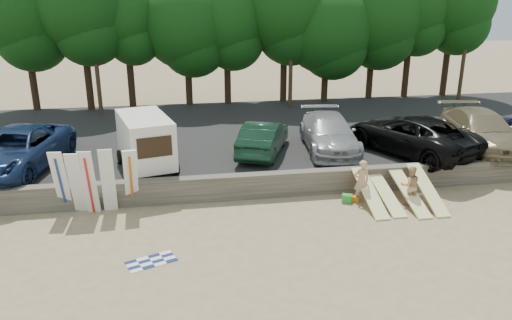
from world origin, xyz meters
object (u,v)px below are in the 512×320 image
at_px(box_trailer, 145,140).
at_px(beachgoer_a, 361,181).
at_px(car_1, 263,138).
at_px(car_3, 411,134).
at_px(beachgoer_b, 410,185).
at_px(car_2, 329,133).
at_px(car_4, 481,131).
at_px(car_0, 15,151).
at_px(cooler, 347,198).

xyz_separation_m(box_trailer, beachgoer_a, (8.35, -3.29, -1.13)).
bearing_deg(car_1, beachgoer_a, 146.34).
distance_m(car_1, car_3, 6.87).
bearing_deg(beachgoer_b, beachgoer_a, -8.19).
distance_m(car_2, car_4, 7.27).
height_order(car_4, beachgoer_b, car_4).
relative_size(car_0, car_4, 1.05).
distance_m(beachgoer_b, cooler, 2.47).
relative_size(car_3, beachgoer_b, 4.10).
height_order(car_3, beachgoer_a, car_3).
height_order(car_1, car_2, car_2).
relative_size(beachgoer_a, beachgoer_b, 1.10).
relative_size(car_4, beachgoer_a, 3.54).
relative_size(box_trailer, beachgoer_a, 2.29).
xyz_separation_m(car_1, cooler, (2.55, -4.52, -1.30)).
distance_m(car_0, car_2, 13.84).
distance_m(car_3, beachgoer_b, 4.58).
bearing_deg(beachgoer_a, beachgoer_b, 163.14).
bearing_deg(car_1, car_3, -166.49).
distance_m(box_trailer, car_3, 12.06).
height_order(car_1, cooler, car_1).
bearing_deg(car_0, beachgoer_a, -3.61).
xyz_separation_m(car_3, cooler, (-4.24, -3.51, -1.43)).
xyz_separation_m(car_0, car_3, (17.42, -0.40, 0.00)).
height_order(car_0, beachgoer_a, car_0).
height_order(car_4, cooler, car_4).
bearing_deg(beachgoer_a, car_3, -135.93).
xyz_separation_m(car_0, cooler, (13.18, -3.91, -1.43)).
xyz_separation_m(car_1, car_2, (3.19, 0.09, 0.05)).
relative_size(box_trailer, car_0, 0.62).
height_order(box_trailer, car_3, box_trailer).
relative_size(box_trailer, beachgoer_b, 2.51).
relative_size(car_4, cooler, 16.12).
bearing_deg(car_4, beachgoer_a, -145.21).
distance_m(car_1, car_2, 3.19).
xyz_separation_m(car_0, car_1, (10.63, 0.61, -0.13)).
bearing_deg(car_0, car_1, 15.65).
bearing_deg(box_trailer, cooler, -36.78).
bearing_deg(car_3, car_0, -24.87).
relative_size(car_1, beachgoer_b, 2.94).
bearing_deg(box_trailer, car_4, -12.87).
xyz_separation_m(box_trailer, car_2, (8.44, 1.34, -0.48)).
xyz_separation_m(box_trailer, cooler, (7.81, -3.27, -1.83)).
xyz_separation_m(box_trailer, car_3, (12.05, 0.23, -0.40)).
bearing_deg(cooler, box_trailer, 179.66).
height_order(car_1, beachgoer_b, car_1).
bearing_deg(beachgoer_b, car_0, -7.03).
bearing_deg(car_4, car_0, -172.41).
bearing_deg(beachgoer_a, car_2, -90.67).
relative_size(car_1, cooler, 12.18).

